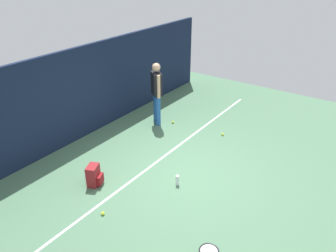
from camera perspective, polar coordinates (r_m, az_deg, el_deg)
The scene contains 10 objects.
ground_plane at distance 7.34m, azimuth 2.57°, elevation -7.79°, with size 12.00×12.00×0.00m, color #4C7556.
back_fence at distance 8.60m, azimuth -14.35°, elevation 5.40°, with size 10.00×0.10×2.28m, color #141E38.
court_line at distance 7.68m, azimuth -1.87°, elevation -6.04°, with size 9.00×0.05×0.00m, color white.
tennis_player at distance 9.01m, azimuth -1.94°, elevation 6.09°, with size 0.42×0.45×1.70m.
tennis_racket at distance 5.70m, azimuth 6.97°, elevation -20.42°, with size 0.61×0.49×0.03m.
backpack at distance 7.03m, azimuth -12.39°, elevation -8.20°, with size 0.36×0.36×0.44m.
tennis_ball_near_player at distance 9.35m, azimuth 0.83°, elevation 0.67°, with size 0.07×0.07×0.07m, color #CCE033.
tennis_ball_by_fence at distance 6.37m, azimuth -10.96°, elevation -14.31°, with size 0.07×0.07×0.07m, color #CCE033.
tennis_ball_mid_court at distance 8.83m, azimuth 9.20°, elevation -1.39°, with size 0.07×0.07×0.07m, color #CCE033.
water_bottle at distance 6.91m, azimuth 1.59°, elevation -9.14°, with size 0.07×0.07×0.22m, color white.
Camera 1 is at (-5.09, -3.21, 4.20)m, focal length 36.09 mm.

